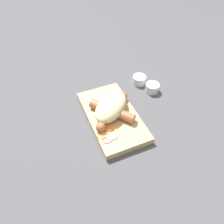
# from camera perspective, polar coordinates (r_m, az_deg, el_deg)

# --- Properties ---
(ground_plane) EXTENTS (3.00, 3.00, 0.00)m
(ground_plane) POSITION_cam_1_polar(r_m,az_deg,el_deg) (0.72, -0.00, -1.83)
(ground_plane) COLOR #4C4C51
(food_tray) EXTENTS (0.28, 0.15, 0.02)m
(food_tray) POSITION_cam_1_polar(r_m,az_deg,el_deg) (0.71, -0.00, -1.20)
(food_tray) COLOR tan
(food_tray) RESTS_ON ground_plane
(bread_roll) EXTENTS (0.15, 0.16, 0.05)m
(bread_roll) POSITION_cam_1_polar(r_m,az_deg,el_deg) (0.69, -0.06, 1.45)
(bread_roll) COLOR beige
(bread_roll) RESTS_ON food_tray
(sausage) EXTENTS (0.14, 0.15, 0.03)m
(sausage) POSITION_cam_1_polar(r_m,az_deg,el_deg) (0.69, 0.13, 0.34)
(sausage) COLOR #B26642
(sausage) RESTS_ON food_tray
(pickled_veggies) EXTENTS (0.08, 0.08, 0.00)m
(pickled_veggies) POSITION_cam_1_polar(r_m,az_deg,el_deg) (0.65, -1.18, -5.43)
(pickled_veggies) COLOR orange
(pickled_veggies) RESTS_ON food_tray
(condiment_cup_near) EXTENTS (0.05, 0.05, 0.03)m
(condiment_cup_near) POSITION_cam_1_polar(r_m,az_deg,el_deg) (0.82, 10.44, 6.16)
(condiment_cup_near) COLOR white
(condiment_cup_near) RESTS_ON ground_plane
(condiment_cup_far) EXTENTS (0.05, 0.05, 0.03)m
(condiment_cup_far) POSITION_cam_1_polar(r_m,az_deg,el_deg) (0.85, 7.12, 8.26)
(condiment_cup_far) COLOR white
(condiment_cup_far) RESTS_ON ground_plane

